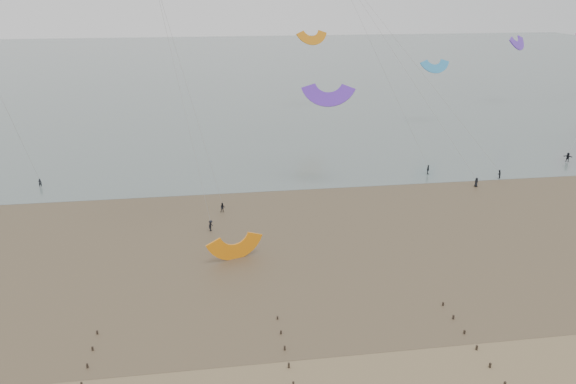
% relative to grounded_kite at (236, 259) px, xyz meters
% --- Properties ---
extents(sea_and_shore, '(500.00, 665.00, 0.03)m').
position_rel_grounded_kite_xyz_m(sea_and_shore, '(-4.61, 8.06, 0.01)').
color(sea_and_shore, '#475654').
rests_on(sea_and_shore, ground).
extents(kitesurfers, '(110.28, 24.20, 1.85)m').
position_rel_grounded_kite_xyz_m(kitesurfers, '(38.99, 23.30, 0.84)').
color(kitesurfers, black).
rests_on(kitesurfers, ground).
extents(grounded_kite, '(7.36, 6.50, 3.39)m').
position_rel_grounded_kite_xyz_m(grounded_kite, '(0.00, 0.00, 0.00)').
color(grounded_kite, orange).
rests_on(grounded_kite, ground).
extents(kites_airborne, '(242.25, 111.00, 41.35)m').
position_rel_grounded_kite_xyz_m(kites_airborne, '(-18.43, 60.79, 23.01)').
color(kites_airborne, '#5F2AC2').
rests_on(kites_airborne, ground).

